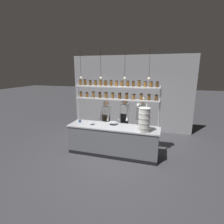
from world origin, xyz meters
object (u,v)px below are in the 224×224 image
Objects in this scene: prep_bowl_center_front at (113,123)px; prep_bowl_near_left at (92,124)px; container_stack at (144,120)px; chef_left at (106,119)px; chef_right at (142,118)px; serving_cup_front at (141,126)px; chef_center at (124,119)px; serving_cup_by_board at (80,121)px; spice_shelf_unit at (116,94)px.

prep_bowl_near_left is at bearing -164.93° from prep_bowl_center_front.
prep_bowl_near_left is (-1.65, 0.19, -0.32)m from container_stack.
chef_right is (1.23, 0.13, 0.11)m from chef_left.
container_stack is 6.46× the size of serving_cup_front.
chef_center is at bearing -165.91° from chef_right.
prep_bowl_near_left is at bearing -11.50° from serving_cup_by_board.
chef_left is 14.99× the size of serving_cup_front.
chef_center reaches higher than prep_bowl_near_left.
serving_cup_front is (0.06, -0.70, -0.04)m from chef_right.
spice_shelf_unit is 1.56× the size of chef_right.
container_stack is (0.75, -0.86, 0.26)m from chef_center.
spice_shelf_unit is 16.24× the size of prep_bowl_near_left.
spice_shelf_unit is 1.25m from serving_cup_front.
prep_bowl_center_front is (-0.81, -0.67, -0.05)m from chef_right.
serving_cup_front is 1.23× the size of serving_cup_by_board.
chef_center is 2.52× the size of container_stack.
prep_bowl_center_front is 0.88m from serving_cup_front.
chef_center is 1.12m from prep_bowl_near_left.
spice_shelf_unit is 1.15m from chef_left.
chef_right is at bearing 95.25° from serving_cup_front.
chef_left reaches higher than prep_bowl_center_front.
serving_cup_by_board is at bearing -167.48° from spice_shelf_unit.
chef_right is at bearing 21.13° from serving_cup_by_board.
prep_bowl_center_front is at bearing -108.13° from chef_center.
spice_shelf_unit is 1.71× the size of chef_left.
container_stack is (0.96, -0.55, -0.63)m from spice_shelf_unit.
container_stack reaches higher than chef_left.
serving_cup_by_board is at bearing -162.84° from chef_right.
serving_cup_by_board is (-1.94, -0.75, -0.05)m from chef_right.
spice_shelf_unit is at bearing 27.34° from prep_bowl_near_left.
container_stack is 7.92× the size of serving_cup_by_board.
chef_right is 2.08m from serving_cup_by_board.
container_stack is at bearing -21.43° from chef_left.
prep_bowl_center_front is (0.42, -0.54, 0.05)m from chef_left.
serving_cup_by_board is (-1.38, -0.57, -0.04)m from chef_center.
chef_right is 5.98× the size of prep_bowl_center_front.
chef_center is 0.81m from serving_cup_front.
chef_center reaches higher than serving_cup_front.
chef_right is (0.56, 0.18, 0.01)m from chef_center.
prep_bowl_center_front is (0.64, 0.17, 0.02)m from prep_bowl_near_left.
serving_cup_by_board reaches higher than prep_bowl_center_front.
chef_right is at bearing 27.58° from chef_center.
chef_right is 1.08m from container_stack.
spice_shelf_unit is 1.26m from chef_right.
chef_left is 0.69m from prep_bowl_center_front.
chef_center is 0.99× the size of chef_right.
chef_right is 10.42× the size of prep_bowl_near_left.
chef_center is at bearing 6.65° from chef_left.
container_stack is at bearing -7.68° from serving_cup_by_board.
serving_cup_front is at bearing 5.59° from prep_bowl_near_left.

